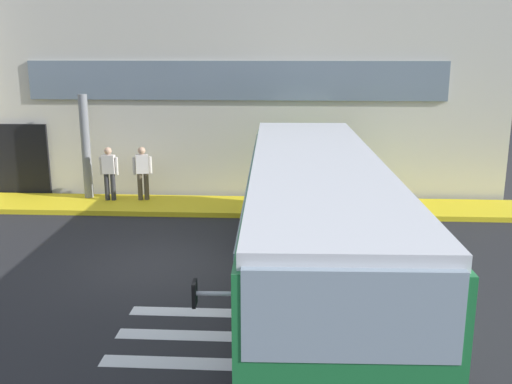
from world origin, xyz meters
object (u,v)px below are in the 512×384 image
object	(u,v)px
passenger_near_column	(109,171)
passenger_by_doorway	(143,171)
safety_bollard_yellow	(320,206)
bus_main_foreground	(315,225)
entry_support_column	(86,147)

from	to	relation	value
passenger_near_column	passenger_by_doorway	size ratio (longest dim) A/B	1.00
passenger_by_doorway	safety_bollard_yellow	distance (m)	5.69
safety_bollard_yellow	passenger_near_column	bearing A→B (deg)	167.20
bus_main_foreground	safety_bollard_yellow	xyz separation A→B (m)	(0.35, 4.69, -0.88)
entry_support_column	passenger_near_column	distance (m)	1.11
passenger_by_doorway	safety_bollard_yellow	size ratio (longest dim) A/B	1.86
passenger_near_column	passenger_by_doorway	distance (m)	1.03
bus_main_foreground	passenger_by_doorway	bearing A→B (deg)	129.05
entry_support_column	bus_main_foreground	size ratio (longest dim) A/B	0.29
passenger_by_doorway	safety_bollard_yellow	world-z (taller)	passenger_by_doorway
entry_support_column	safety_bollard_yellow	distance (m)	7.59
entry_support_column	bus_main_foreground	distance (m)	9.49
entry_support_column	safety_bollard_yellow	xyz separation A→B (m)	(7.26, -1.80, -1.33)
entry_support_column	passenger_near_column	world-z (taller)	entry_support_column
entry_support_column	bus_main_foreground	world-z (taller)	entry_support_column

